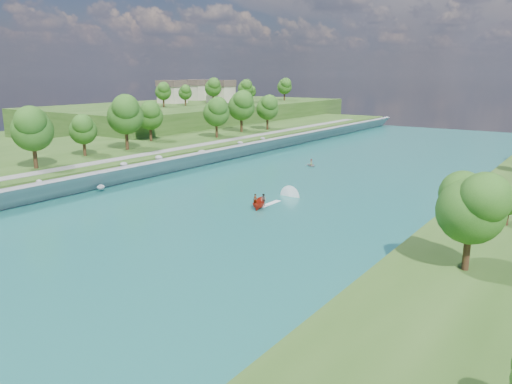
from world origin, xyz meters
The scene contains 11 objects.
ground centered at (0.00, 0.00, 0.00)m, with size 260.00×260.00×0.00m, color #2D5119.
river_water centered at (0.00, 20.00, 0.05)m, with size 55.00×240.00×0.10m, color #1A5D64.
berm_west centered at (-50.00, 20.00, 1.75)m, with size 45.00×240.00×3.50m, color #2D5119.
ridge_west centered at (-82.50, 95.00, 4.50)m, with size 60.00×120.00×9.00m, color #2D5119.
riprap_bank centered at (-25.87, 19.41, 1.83)m, with size 4.14×236.00×4.23m.
riverside_path centered at (-32.50, 20.00, 3.55)m, with size 3.00×200.00×0.10m, color gray.
ridge_houses centered at (-88.67, 100.00, 13.31)m, with size 29.50×29.50×8.40m.
trees_west centered at (-41.18, 19.25, 9.47)m, with size 17.75×143.91×13.88m.
trees_ridge centered at (-71.90, 100.06, 13.95)m, with size 16.23×64.88×10.87m.
motorboat centered at (3.37, 11.31, 0.78)m, with size 3.60×18.94×2.19m.
raft centered at (-7.00, 44.74, 0.47)m, with size 3.68×3.69×1.62m.
Camera 1 is at (44.08, -49.46, 19.58)m, focal length 35.00 mm.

